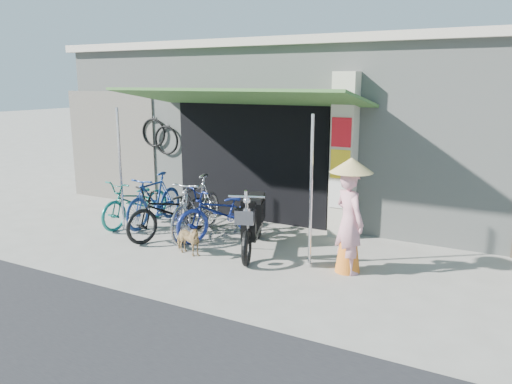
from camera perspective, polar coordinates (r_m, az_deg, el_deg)
The scene contains 13 objects.
ground at distance 7.80m, azimuth -2.23°, elevation -8.77°, with size 80.00×80.00×0.00m, color gray.
bicycle_shop at distance 11.97m, azimuth 10.28°, elevation 7.58°, with size 12.30×5.30×3.66m.
shop_pillar at distance 9.25m, azimuth 10.06°, elevation 4.06°, with size 0.42×0.44×3.00m.
awning at distance 9.13m, azimuth -2.05°, elevation 10.54°, with size 4.60×1.88×2.72m.
neighbour_left at distance 12.50m, azimuth -16.16°, elevation 5.03°, with size 2.60×0.06×2.60m, color #6B665B.
bike_teal at distance 10.29m, azimuth -13.52°, elevation -1.08°, with size 0.62×1.79×0.94m, color #197163.
bike_blue at distance 10.19m, azimuth -11.55°, elevation -0.85°, with size 0.49×1.72×1.03m, color navy.
bike_black at distance 9.33m, azimuth -9.69°, elevation -2.13°, with size 0.66×1.89×0.99m, color black.
bike_silver at distance 9.29m, azimuth -6.82°, elevation -1.68°, with size 0.53×1.87×1.13m, color #A7A7AC.
bike_navy at distance 9.15m, azimuth -3.81°, elevation -2.29°, with size 0.65×1.88×0.99m, color navy.
street_dog at distance 8.39m, azimuth -7.87°, elevation -5.46°, with size 0.28×0.61×0.51m, color tan.
moped at distance 8.47m, azimuth -0.34°, elevation -3.35°, with size 0.91×1.91×1.13m.
nun at distance 7.55m, azimuth 10.64°, elevation -2.76°, with size 0.69×0.64×1.75m.
Camera 1 is at (3.71, -6.24, 2.84)m, focal length 35.00 mm.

